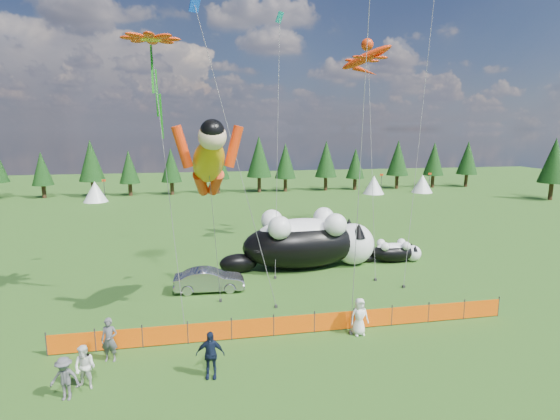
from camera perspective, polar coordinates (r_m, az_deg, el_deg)
name	(u,v)px	position (r m, az deg, el deg)	size (l,w,h in m)	color
ground	(282,309)	(24.51, 0.29, -12.84)	(160.00, 160.00, 0.00)	#143309
safety_fence	(294,324)	(21.62, 1.87, -14.71)	(22.06, 0.06, 1.10)	#262626
tree_line	(226,167)	(67.46, -7.08, 5.57)	(90.00, 4.00, 8.00)	black
festival_tents	(303,186)	(64.48, 3.09, 3.09)	(50.00, 3.20, 2.80)	white
cat_large	(308,241)	(31.03, 3.68, -4.04)	(11.25, 4.34, 4.06)	black
cat_small	(395,252)	(33.64, 14.81, -5.27)	(4.51, 1.88, 1.63)	black
car	(209,280)	(27.16, -9.22, -9.02)	(1.48, 4.23, 1.39)	#A4A3A8
spectator_a	(109,340)	(20.54, -21.39, -15.50)	(0.70, 0.46, 1.91)	#525257
spectator_b	(85,367)	(18.99, -24.14, -18.25)	(0.84, 0.50, 1.73)	white
spectator_c	(210,355)	(18.31, -9.10, -18.15)	(1.14, 0.58, 1.94)	#121C34
spectator_d	(65,379)	(18.64, -26.30, -19.14)	(1.07, 0.55, 1.65)	#525257
spectator_e	(359,317)	(21.76, 10.33, -13.54)	(0.89, 0.58, 1.82)	white
superhero_kite	(208,162)	(21.83, -9.34, 6.22)	(4.97, 5.38, 10.55)	orange
gecko_kite	(366,58)	(36.68, 11.20, 18.95)	(6.49, 11.45, 17.40)	red
flower_kite	(151,42)	(23.40, -16.52, 20.28)	(3.55, 4.54, 14.23)	red
diamond_kite_a	(198,18)	(26.95, -10.64, 23.45)	(4.46, 4.51, 17.66)	blue
diamond_kite_d	(279,29)	(33.35, -0.07, 22.54)	(1.82, 5.74, 18.56)	#0B8C80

